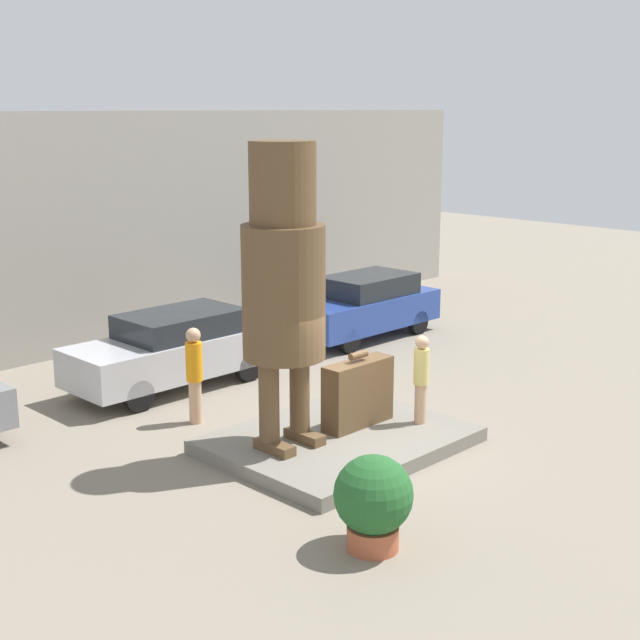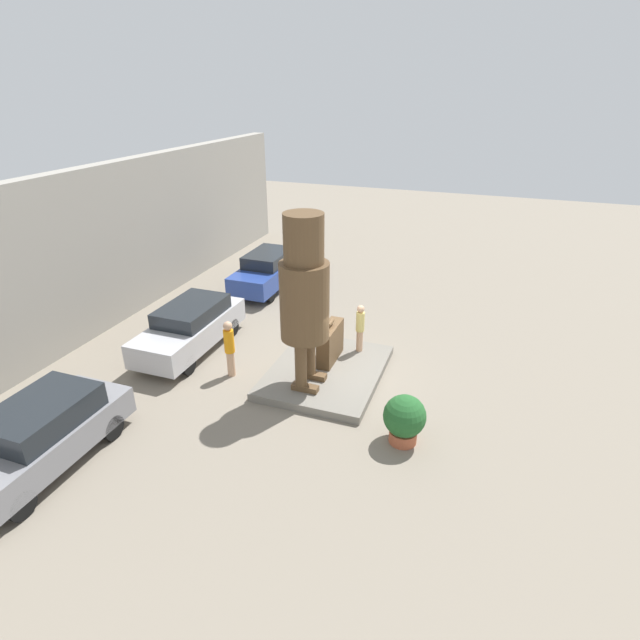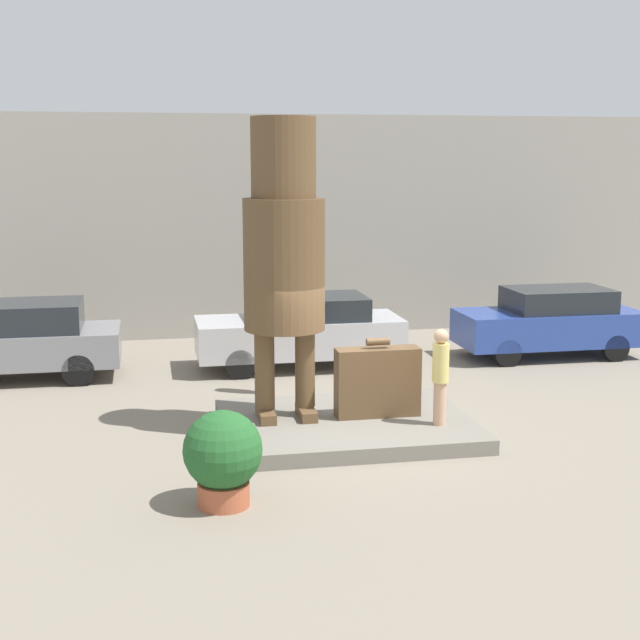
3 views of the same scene
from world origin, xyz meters
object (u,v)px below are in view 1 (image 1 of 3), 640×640
(parked_car_silver, at_px, (174,348))
(parked_car_blue, at_px, (364,305))
(statue_figure, at_px, (283,273))
(giant_suitcase, at_px, (358,393))
(worker_hivis, at_px, (194,371))
(tourist, at_px, (421,375))
(planter_pot, at_px, (373,500))

(parked_car_silver, distance_m, parked_car_blue, 5.88)
(statue_figure, bearing_deg, parked_car_silver, 76.70)
(giant_suitcase, xyz_separation_m, parked_car_blue, (5.39, 4.71, 0.00))
(parked_car_silver, xyz_separation_m, worker_hivis, (-1.05, -2.06, 0.16))
(worker_hivis, bearing_deg, giant_suitcase, -60.17)
(tourist, bearing_deg, parked_car_blue, 50.19)
(planter_pot, bearing_deg, worker_hivis, 76.51)
(giant_suitcase, distance_m, parked_car_silver, 4.77)
(statue_figure, height_order, worker_hivis, statue_figure)
(giant_suitcase, xyz_separation_m, tourist, (0.88, -0.71, 0.29))
(giant_suitcase, distance_m, tourist, 1.16)
(statue_figure, xyz_separation_m, giant_suitcase, (1.56, -0.22, -2.33))
(parked_car_blue, relative_size, worker_hivis, 2.31)
(statue_figure, bearing_deg, tourist, -20.93)
(tourist, bearing_deg, statue_figure, 159.07)
(giant_suitcase, bearing_deg, parked_car_blue, 41.13)
(parked_car_blue, bearing_deg, planter_pot, 42.63)
(statue_figure, distance_m, giant_suitcase, 2.81)
(giant_suitcase, height_order, worker_hivis, worker_hivis)
(statue_figure, height_order, planter_pot, statue_figure)
(tourist, height_order, parked_car_blue, tourist)
(statue_figure, relative_size, parked_car_blue, 1.18)
(planter_pot, distance_m, worker_hivis, 5.75)
(parked_car_blue, bearing_deg, statue_figure, 32.86)
(statue_figure, xyz_separation_m, parked_car_silver, (1.07, 4.52, -2.33))
(planter_pot, bearing_deg, parked_car_silver, 72.64)
(planter_pot, bearing_deg, parked_car_blue, 42.63)
(tourist, xyz_separation_m, parked_car_silver, (-1.36, 5.45, -0.28))
(parked_car_blue, distance_m, worker_hivis, 7.22)
(giant_suitcase, height_order, parked_car_silver, giant_suitcase)
(parked_car_blue, height_order, worker_hivis, worker_hivis)
(giant_suitcase, bearing_deg, parked_car_silver, 95.86)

